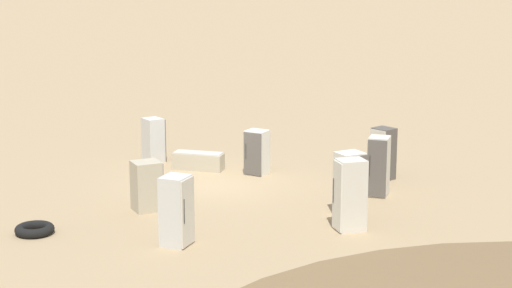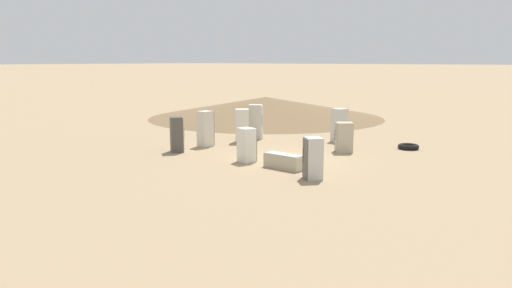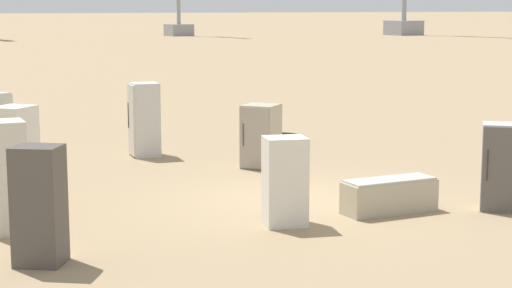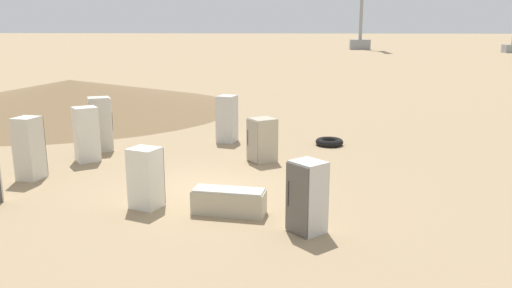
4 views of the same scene
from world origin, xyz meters
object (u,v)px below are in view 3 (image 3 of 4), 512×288
(discarded_fridge_3, at_px, (40,205))
(discarded_fridge_8, at_px, (389,196))
(discarded_fridge_4, at_px, (14,154))
(discarded_fridge_5, at_px, (261,136))
(discarded_fridge_0, at_px, (501,167))
(scrap_tire, at_px, (283,139))
(discarded_fridge_1, at_px, (144,120))
(discarded_fridge_7, at_px, (285,181))
(discarded_fridge_6, at_px, (6,177))

(discarded_fridge_3, height_order, discarded_fridge_8, discarded_fridge_3)
(discarded_fridge_4, xyz_separation_m, discarded_fridge_5, (0.76, -5.67, -0.18))
(discarded_fridge_0, xyz_separation_m, discarded_fridge_3, (0.76, 8.02, 0.07))
(discarded_fridge_3, bearing_deg, scrap_tire, 78.05)
(discarded_fridge_4, height_order, discarded_fridge_8, discarded_fridge_4)
(discarded_fridge_1, xyz_separation_m, discarded_fridge_5, (-2.70, -1.71, -0.18))
(discarded_fridge_0, relative_size, discarded_fridge_5, 1.09)
(discarded_fridge_0, bearing_deg, discarded_fridge_8, 19.89)
(discarded_fridge_3, bearing_deg, discarded_fridge_7, 39.39)
(discarded_fridge_0, relative_size, scrap_tire, 1.51)
(discarded_fridge_0, height_order, discarded_fridge_1, discarded_fridge_1)
(discarded_fridge_0, height_order, discarded_fridge_5, discarded_fridge_0)
(discarded_fridge_8, bearing_deg, scrap_tire, 166.36)
(discarded_fridge_1, height_order, discarded_fridge_5, discarded_fridge_1)
(discarded_fridge_5, relative_size, discarded_fridge_6, 0.79)
(discarded_fridge_8, bearing_deg, discarded_fridge_4, -122.79)
(discarded_fridge_3, relative_size, discarded_fridge_8, 0.97)
(discarded_fridge_5, xyz_separation_m, discarded_fridge_7, (-4.67, 2.20, 0.03))
(discarded_fridge_5, height_order, discarded_fridge_6, discarded_fridge_6)
(discarded_fridge_7, bearing_deg, discarded_fridge_5, 81.87)
(discarded_fridge_3, relative_size, discarded_fridge_5, 1.19)
(discarded_fridge_4, relative_size, discarded_fridge_8, 1.03)
(discarded_fridge_3, height_order, discarded_fridge_7, discarded_fridge_3)
(discarded_fridge_5, height_order, discarded_fridge_8, discarded_fridge_5)
(discarded_fridge_4, bearing_deg, scrap_tire, -16.97)
(scrap_tire, bearing_deg, discarded_fridge_5, 140.49)
(discarded_fridge_0, distance_m, discarded_fridge_7, 4.02)
(discarded_fridge_0, xyz_separation_m, scrap_tire, (8.28, -0.48, -0.65))
(discarded_fridge_3, relative_size, discarded_fridge_6, 0.93)
(discarded_fridge_4, bearing_deg, discarded_fridge_5, -32.79)
(discarded_fridge_1, height_order, discarded_fridge_6, discarded_fridge_6)
(discarded_fridge_3, distance_m, discarded_fridge_6, 1.97)
(discarded_fridge_0, distance_m, discarded_fridge_6, 8.47)
(discarded_fridge_5, bearing_deg, scrap_tire, -77.19)
(discarded_fridge_4, xyz_separation_m, discarded_fridge_8, (-4.07, -5.52, -0.59))
(discarded_fridge_1, height_order, discarded_fridge_8, discarded_fridge_1)
(discarded_fridge_0, bearing_deg, discarded_fridge_4, 9.88)
(discarded_fridge_0, relative_size, discarded_fridge_3, 0.92)
(discarded_fridge_7, xyz_separation_m, scrap_tire, (7.31, -4.38, -0.61))
(discarded_fridge_0, distance_m, discarded_fridge_5, 5.88)
(discarded_fridge_0, bearing_deg, discarded_fridge_7, 29.51)
(discarded_fridge_0, distance_m, discarded_fridge_1, 9.00)
(discarded_fridge_4, relative_size, discarded_fridge_6, 0.99)
(discarded_fridge_5, distance_m, discarded_fridge_7, 5.16)
(discarded_fridge_5, xyz_separation_m, scrap_tire, (2.64, -2.18, -0.59))
(discarded_fridge_1, bearing_deg, discarded_fridge_5, -137.70)
(scrap_tire, bearing_deg, discarded_fridge_8, 162.72)
(discarded_fridge_7, distance_m, discarded_fridge_8, 2.11)
(discarded_fridge_3, height_order, discarded_fridge_5, discarded_fridge_3)
(discarded_fridge_6, height_order, discarded_fridge_7, discarded_fridge_6)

